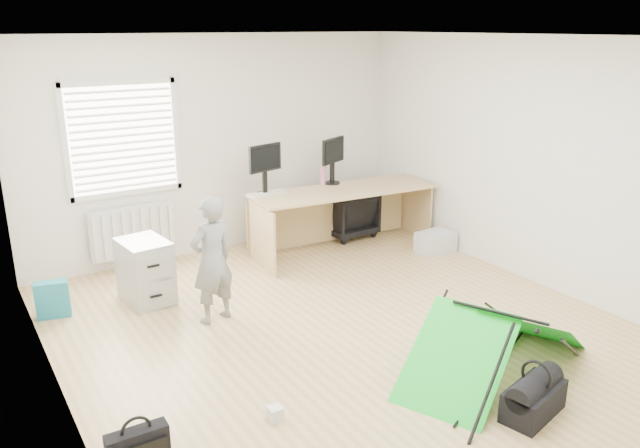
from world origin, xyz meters
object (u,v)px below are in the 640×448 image
monitor_left (265,176)px  monitor_right (332,167)px  person (212,260)px  duffel_bag (533,401)px  office_chair (347,214)px  storage_crate (436,242)px  desk (344,220)px  kite (496,344)px  filing_cabinet (145,271)px  thermos (323,176)px

monitor_left → monitor_right: (0.98, 0.00, -0.01)m
monitor_right → person: size_ratio=0.36×
duffel_bag → person: bearing=103.6°
monitor_right → duffel_bag: (-0.87, -4.05, -0.91)m
office_chair → storage_crate: 1.31m
monitor_right → desk: bearing=-119.6°
kite → storage_crate: 2.95m
desk → kite: 3.23m
office_chair → storage_crate: size_ratio=1.47×
filing_cabinet → thermos: (2.54, 0.53, 0.60)m
filing_cabinet → kite: filing_cabinet is taller
desk → monitor_right: size_ratio=5.16×
office_chair → duffel_bag: size_ratio=1.27×
monitor_left → person: size_ratio=0.37×
thermos → kite: thermos is taller
person → storage_crate: size_ratio=2.73×
monitor_left → duffel_bag: (0.12, -4.05, -0.92)m
duffel_bag → desk: bearing=64.1°
filing_cabinet → duffel_bag: filing_cabinet is taller
thermos → storage_crate: (1.06, -1.03, -0.80)m
storage_crate → kite: bearing=-122.8°
desk → monitor_right: bearing=89.8°
filing_cabinet → kite: 3.59m
desk → filing_cabinet: (-2.64, -0.18, -0.07)m
thermos → duffel_bag: bearing=-100.2°
duffel_bag → monitor_left: bearing=78.5°
desk → storage_crate: (0.96, -0.68, -0.28)m
desk → person: bearing=-151.3°
thermos → office_chair: bearing=14.3°
duffel_bag → thermos: bearing=66.6°
filing_cabinet → kite: (2.01, -2.98, -0.06)m
filing_cabinet → office_chair: size_ratio=0.98×
thermos → office_chair: thermos is taller
kite → person: bearing=101.3°
monitor_right → office_chair: monitor_right is taller
monitor_right → kite: size_ratio=0.26×
monitor_left → person: person is taller
monitor_right → storage_crate: 1.64m
monitor_right → office_chair: size_ratio=0.67×
desk → person: (-2.22, -0.98, 0.23)m
person → duffel_bag: bearing=103.6°
desk → duffel_bag: 3.82m
person → kite: size_ratio=0.71×
desk → person: 2.44m
storage_crate → thermos: bearing=136.0°
office_chair → storage_crate: office_chair is taller
desk → office_chair: size_ratio=3.47×
filing_cabinet → monitor_right: 2.81m
filing_cabinet → storage_crate: bearing=-13.9°
thermos → monitor_left: bearing=-178.8°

